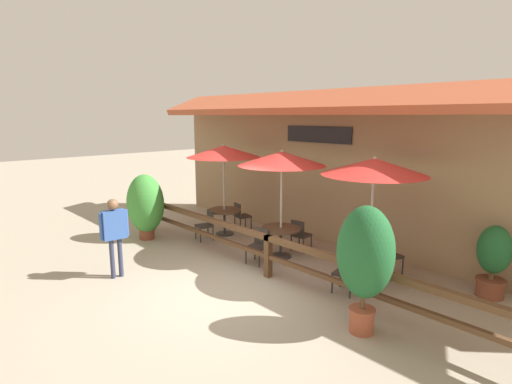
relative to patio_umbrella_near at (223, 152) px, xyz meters
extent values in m
plane|color=#9E937F|center=(3.20, -2.39, -2.49)|extent=(60.00, 60.00, 0.00)
cube|color=#997A56|center=(3.20, 1.81, -0.69)|extent=(14.00, 0.40, 3.60)
cube|color=#B25133|center=(3.20, 1.26, 1.39)|extent=(14.28, 1.48, 0.70)
cube|color=black|center=(2.18, 1.58, 0.51)|extent=(2.20, 0.04, 0.45)
cube|color=brown|center=(3.20, -1.34, -1.59)|extent=(10.40, 0.14, 0.11)
cube|color=brown|center=(3.20, -1.34, -2.01)|extent=(10.40, 0.10, 0.09)
cube|color=brown|center=(-1.93, -1.34, -2.01)|extent=(0.14, 0.14, 0.95)
cube|color=brown|center=(3.20, -1.34, -2.01)|extent=(0.14, 0.14, 0.95)
cylinder|color=#B7B2A8|center=(0.00, 0.00, -1.30)|extent=(0.06, 0.06, 2.37)
cone|color=red|center=(0.00, 0.00, 0.01)|extent=(2.15, 2.15, 0.34)
sphere|color=#B2ADA3|center=(0.00, 0.00, 0.18)|extent=(0.07, 0.07, 0.07)
cylinder|color=#4C3826|center=(0.00, 0.00, -1.75)|extent=(0.99, 0.99, 0.05)
cylinder|color=#333333|center=(0.00, 0.00, -2.13)|extent=(0.07, 0.07, 0.71)
cylinder|color=#333333|center=(0.00, 0.00, -2.47)|extent=(0.54, 0.54, 0.03)
cube|color=#332D28|center=(0.04, -0.78, -2.07)|extent=(0.51, 0.51, 0.05)
cube|color=#332D28|center=(0.08, -0.59, -1.85)|extent=(0.40, 0.13, 0.40)
cylinder|color=#2D2D2D|center=(-0.19, -0.91, -2.29)|extent=(0.04, 0.04, 0.39)
cylinder|color=#2D2D2D|center=(0.17, -1.01, -2.29)|extent=(0.04, 0.04, 0.39)
cylinder|color=#2D2D2D|center=(-0.10, -0.55, -2.29)|extent=(0.04, 0.04, 0.39)
cylinder|color=#2D2D2D|center=(0.27, -0.64, -2.29)|extent=(0.04, 0.04, 0.39)
cube|color=#332D28|center=(-0.05, 0.78, -2.07)|extent=(0.51, 0.51, 0.05)
cube|color=#332D28|center=(-0.10, 0.59, -1.85)|extent=(0.40, 0.13, 0.40)
cylinder|color=#2D2D2D|center=(0.18, 0.92, -2.29)|extent=(0.04, 0.04, 0.39)
cylinder|color=#2D2D2D|center=(-0.19, 1.00, -2.29)|extent=(0.04, 0.04, 0.39)
cylinder|color=#2D2D2D|center=(0.09, 0.55, -2.29)|extent=(0.04, 0.04, 0.39)
cylinder|color=#2D2D2D|center=(-0.28, 0.63, -2.29)|extent=(0.04, 0.04, 0.39)
cylinder|color=#B7B2A8|center=(2.50, -0.19, -1.30)|extent=(0.06, 0.06, 2.37)
cone|color=red|center=(2.50, -0.19, 0.01)|extent=(2.15, 2.15, 0.34)
sphere|color=#B2ADA3|center=(2.50, -0.19, 0.18)|extent=(0.07, 0.07, 0.07)
cylinder|color=#4C3826|center=(2.50, -0.19, -1.75)|extent=(0.99, 0.99, 0.05)
cylinder|color=#333333|center=(2.50, -0.19, -2.13)|extent=(0.07, 0.07, 0.71)
cylinder|color=#333333|center=(2.50, -0.19, -2.47)|extent=(0.54, 0.54, 0.03)
cube|color=#332D28|center=(2.43, -0.96, -2.07)|extent=(0.50, 0.50, 0.05)
cube|color=#332D28|center=(2.39, -0.77, -1.85)|extent=(0.40, 0.13, 0.40)
cylinder|color=#2D2D2D|center=(2.29, -1.18, -2.29)|extent=(0.04, 0.04, 0.39)
cylinder|color=#2D2D2D|center=(2.66, -1.10, -2.29)|extent=(0.04, 0.04, 0.39)
cylinder|color=#2D2D2D|center=(2.20, -0.81, -2.29)|extent=(0.04, 0.04, 0.39)
cylinder|color=#2D2D2D|center=(2.57, -0.73, -2.29)|extent=(0.04, 0.04, 0.39)
cube|color=#332D28|center=(2.52, 0.57, -2.07)|extent=(0.46, 0.46, 0.05)
cube|color=#332D28|center=(2.55, 0.38, -1.85)|extent=(0.40, 0.08, 0.40)
cylinder|color=#2D2D2D|center=(2.69, 0.78, -2.29)|extent=(0.04, 0.04, 0.39)
cylinder|color=#2D2D2D|center=(2.31, 0.74, -2.29)|extent=(0.04, 0.04, 0.39)
cylinder|color=#2D2D2D|center=(2.73, 0.40, -2.29)|extent=(0.04, 0.04, 0.39)
cylinder|color=#2D2D2D|center=(2.36, 0.36, -2.29)|extent=(0.04, 0.04, 0.39)
cylinder|color=#B7B2A8|center=(4.86, 0.02, -1.30)|extent=(0.06, 0.06, 2.37)
cone|color=red|center=(4.86, 0.02, 0.01)|extent=(2.15, 2.15, 0.34)
sphere|color=#B2ADA3|center=(4.86, 0.02, 0.18)|extent=(0.07, 0.07, 0.07)
cylinder|color=#4C3826|center=(4.86, 0.02, -1.75)|extent=(0.99, 0.99, 0.05)
cylinder|color=#333333|center=(4.86, 0.02, -2.13)|extent=(0.07, 0.07, 0.71)
cylinder|color=#333333|center=(4.86, 0.02, -2.47)|extent=(0.54, 0.54, 0.03)
cube|color=#332D28|center=(4.82, -0.77, -2.07)|extent=(0.49, 0.49, 0.05)
cube|color=#332D28|center=(4.79, -0.58, -1.85)|extent=(0.40, 0.11, 0.40)
cylinder|color=#2D2D2D|center=(4.67, -0.99, -2.29)|extent=(0.04, 0.04, 0.39)
cylinder|color=#2D2D2D|center=(5.04, -0.93, -2.29)|extent=(0.04, 0.04, 0.39)
cylinder|color=#2D2D2D|center=(4.60, -0.62, -2.29)|extent=(0.04, 0.04, 0.39)
cylinder|color=#2D2D2D|center=(4.97, -0.55, -2.29)|extent=(0.04, 0.04, 0.39)
cube|color=#332D28|center=(4.93, 0.82, -2.07)|extent=(0.51, 0.51, 0.05)
cube|color=#332D28|center=(4.89, 0.63, -1.85)|extent=(0.40, 0.13, 0.40)
cylinder|color=#2D2D2D|center=(5.16, 0.95, -2.29)|extent=(0.04, 0.04, 0.39)
cylinder|color=#2D2D2D|center=(4.80, 1.05, -2.29)|extent=(0.04, 0.04, 0.39)
cylinder|color=#2D2D2D|center=(5.07, 0.58, -2.29)|extent=(0.04, 0.04, 0.39)
cylinder|color=#2D2D2D|center=(4.70, 0.68, -2.29)|extent=(0.04, 0.04, 0.39)
cylinder|color=#9E4C33|center=(5.87, -1.83, -2.28)|extent=(0.40, 0.40, 0.41)
cylinder|color=#9E4C33|center=(5.87, -1.83, -2.09)|extent=(0.43, 0.43, 0.04)
cylinder|color=brown|center=(5.87, -1.83, -1.84)|extent=(0.07, 0.07, 0.45)
ellipsoid|color=#1E5B2D|center=(5.87, -1.83, -1.11)|extent=(0.93, 0.84, 1.51)
cylinder|color=brown|center=(-1.18, -1.93, -2.32)|extent=(0.43, 0.43, 0.33)
cylinder|color=brown|center=(-1.18, -1.93, -2.17)|extent=(0.46, 0.46, 0.04)
ellipsoid|color=#3D8E38|center=(-1.18, -1.93, -1.44)|extent=(1.13, 1.02, 1.68)
cylinder|color=brown|center=(6.87, 1.16, -2.31)|extent=(0.51, 0.51, 0.36)
cylinder|color=brown|center=(6.87, 1.16, -2.15)|extent=(0.55, 0.55, 0.04)
cylinder|color=brown|center=(6.87, 1.16, -1.98)|extent=(0.09, 0.09, 0.29)
ellipsoid|color=#1E5B2D|center=(6.87, 1.16, -1.52)|extent=(0.62, 0.56, 0.95)
cylinder|color=#2D334C|center=(0.94, -3.69, -2.04)|extent=(0.10, 0.10, 0.89)
cylinder|color=#2D334C|center=(0.92, -3.86, -2.04)|extent=(0.10, 0.10, 0.89)
cube|color=#33569E|center=(0.93, -3.78, -1.29)|extent=(0.28, 0.50, 0.63)
cylinder|color=#33569E|center=(0.97, -3.51, -1.29)|extent=(0.08, 0.08, 0.60)
cylinder|color=#33569E|center=(0.90, -4.04, -1.29)|extent=(0.08, 0.08, 0.60)
sphere|color=brown|center=(0.93, -3.78, -0.84)|extent=(0.24, 0.24, 0.24)
camera|label=1|loc=(9.08, -7.22, 1.02)|focal=28.00mm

